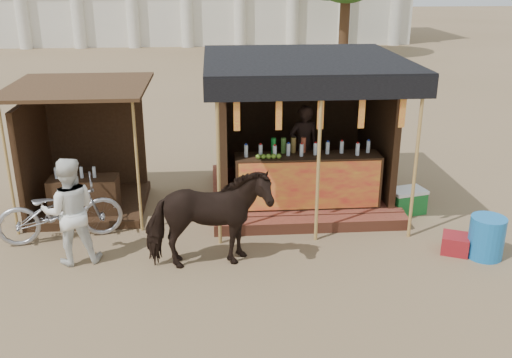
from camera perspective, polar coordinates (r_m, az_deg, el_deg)
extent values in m
plane|color=#846B4C|center=(8.22, 0.87, -11.14)|extent=(120.00, 120.00, 0.00)
cube|color=brown|center=(11.40, 4.28, -1.20)|extent=(3.40, 2.80, 0.22)
cube|color=brown|center=(10.00, 5.58, -4.52)|extent=(3.40, 0.35, 0.20)
cube|color=#362213|center=(10.32, 5.14, -0.12)|extent=(2.60, 0.55, 0.95)
cube|color=red|center=(10.06, 5.40, -0.69)|extent=(2.50, 0.02, 0.88)
cube|color=#362213|center=(12.18, 3.58, 6.94)|extent=(3.00, 0.12, 2.50)
cube|color=#362213|center=(10.85, -3.42, 5.26)|extent=(0.12, 2.50, 2.50)
cube|color=#362213|center=(11.30, 12.04, 5.46)|extent=(0.12, 2.50, 2.50)
cube|color=black|center=(10.52, 4.83, 11.88)|extent=(3.60, 3.60, 0.06)
cube|color=black|center=(8.83, 6.61, 8.97)|extent=(3.60, 0.06, 0.36)
cylinder|color=tan|center=(9.01, -3.78, 1.42)|extent=(0.06, 0.06, 2.75)
cylinder|color=tan|center=(9.17, 6.27, 1.67)|extent=(0.06, 0.06, 2.75)
cylinder|color=tan|center=(9.58, 15.72, 1.85)|extent=(0.06, 0.06, 2.75)
cube|color=red|center=(8.79, -1.94, 6.57)|extent=(0.10, 0.02, 0.55)
cube|color=red|center=(8.84, 2.30, 6.64)|extent=(0.10, 0.02, 0.55)
cube|color=red|center=(8.94, 6.48, 6.68)|extent=(0.10, 0.02, 0.55)
cube|color=red|center=(9.08, 10.54, 6.69)|extent=(0.10, 0.02, 0.55)
cube|color=red|center=(9.27, 14.45, 6.66)|extent=(0.10, 0.02, 0.55)
imported|color=black|center=(11.21, 4.77, 3.36)|extent=(0.64, 0.46, 1.61)
cube|color=#362213|center=(11.26, -16.06, -2.46)|extent=(2.00, 2.00, 0.15)
cube|color=#362213|center=(11.82, -15.67, 3.69)|extent=(1.90, 0.10, 2.10)
cube|color=#362213|center=(11.18, -21.32, 2.08)|extent=(0.10, 1.90, 2.10)
cube|color=#472D19|center=(10.52, -17.38, 8.82)|extent=(2.40, 2.40, 0.06)
cylinder|color=tan|center=(10.22, -23.52, 0.86)|extent=(0.05, 0.05, 2.35)
cylinder|color=tan|center=(9.73, -11.78, 1.23)|extent=(0.05, 0.05, 2.35)
cube|color=#362213|center=(10.69, -16.73, -1.89)|extent=(1.20, 0.50, 0.80)
imported|color=black|center=(8.51, -4.81, -4.09)|extent=(1.94, 1.06, 1.56)
imported|color=#9E9EA6|center=(9.97, -19.00, -3.01)|extent=(2.11, 1.17, 1.05)
imported|color=white|center=(9.06, -18.13, -3.09)|extent=(0.93, 0.78, 1.69)
cylinder|color=#186BB7|center=(9.66, 22.05, -5.43)|extent=(0.59, 0.59, 0.67)
cube|color=maroon|center=(9.72, 19.30, -6.12)|extent=(0.55, 0.55, 0.30)
cube|color=#186E2A|center=(10.96, 14.83, -2.27)|extent=(0.70, 0.56, 0.40)
cube|color=white|center=(10.88, 14.94, -1.15)|extent=(0.73, 0.58, 0.06)
cylinder|color=silver|center=(35.03, -22.35, 14.90)|extent=(0.70, 0.70, 3.60)
cylinder|color=silver|center=(34.26, -17.40, 15.38)|extent=(0.70, 0.70, 3.60)
cylinder|color=silver|center=(33.75, -12.25, 15.76)|extent=(0.70, 0.70, 3.60)
cylinder|color=silver|center=(33.49, -6.95, 16.03)|extent=(0.70, 0.70, 3.60)
cylinder|color=silver|center=(33.51, -1.61, 16.16)|extent=(0.70, 0.70, 3.60)
cylinder|color=silver|center=(33.79, 3.68, 16.17)|extent=(0.70, 0.70, 3.60)
cylinder|color=silver|center=(34.33, 8.85, 16.04)|extent=(0.70, 0.70, 3.60)
cylinder|color=silver|center=(35.12, 13.81, 15.81)|extent=(0.70, 0.70, 3.60)
cylinder|color=#382314|center=(29.82, 8.85, 15.79)|extent=(0.50, 0.50, 4.00)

